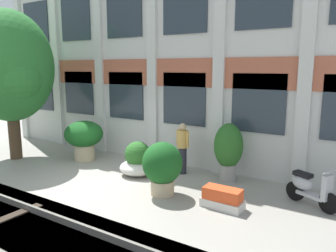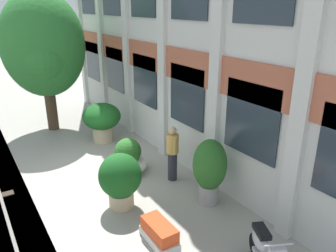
{
  "view_description": "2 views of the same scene",
  "coord_description": "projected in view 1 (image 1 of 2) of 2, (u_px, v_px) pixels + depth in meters",
  "views": [
    {
      "loc": [
        6.51,
        -6.51,
        3.27
      ],
      "look_at": [
        1.41,
        1.47,
        1.56
      ],
      "focal_mm": 35.0,
      "sensor_mm": 36.0,
      "label": 1
    },
    {
      "loc": [
        8.46,
        -2.57,
        4.67
      ],
      "look_at": [
        1.49,
        1.92,
        1.6
      ],
      "focal_mm": 35.0,
      "sensor_mm": 36.0,
      "label": 2
    }
  ],
  "objects": [
    {
      "name": "ground_plane",
      "position": [
        99.0,
        182.0,
        9.43
      ],
      "size": [
        80.0,
        80.0,
        0.0
      ],
      "primitive_type": "plane",
      "color": "#9E998E"
    },
    {
      "name": "potted_plant_stone_basin",
      "position": [
        228.0,
        149.0,
        9.4
      ],
      "size": [
        0.83,
        0.83,
        1.7
      ],
      "color": "gray",
      "rests_on": "ground"
    },
    {
      "name": "rail_tracks",
      "position": [
        0.0,
        229.0,
        6.97
      ],
      "size": [
        22.67,
        2.8,
        0.43
      ],
      "color": "#4C473F",
      "rests_on": "ground"
    },
    {
      "name": "potted_plant_square_trough",
      "position": [
        222.0,
        198.0,
        7.69
      ],
      "size": [
        1.01,
        0.5,
        0.48
      ],
      "color": "beige",
      "rests_on": "ground"
    },
    {
      "name": "potted_plant_fluted_column",
      "position": [
        162.0,
        166.0,
        8.38
      ],
      "size": [
        1.04,
        1.04,
        1.4
      ],
      "color": "tan",
      "rests_on": "ground"
    },
    {
      "name": "potted_plant_glazed_jar",
      "position": [
        84.0,
        136.0,
        11.57
      ],
      "size": [
        1.36,
        1.36,
        1.42
      ],
      "color": "tan",
      "rests_on": "ground"
    },
    {
      "name": "scooter_second_parked",
      "position": [
        309.0,
        188.0,
        7.78
      ],
      "size": [
        1.28,
        0.76,
        0.98
      ],
      "rotation": [
        0.0,
        0.0,
        5.84
      ],
      "color": "black",
      "rests_on": "ground"
    },
    {
      "name": "broadleaf_tree",
      "position": [
        9.0,
        69.0,
        11.38
      ],
      "size": [
        3.17,
        3.02,
        5.24
      ],
      "color": "#4C3826",
      "rests_on": "ground"
    },
    {
      "name": "apartment_facade",
      "position": [
        157.0,
        45.0,
        11.19
      ],
      "size": [
        15.03,
        0.64,
        8.06
      ],
      "color": "silver",
      "rests_on": "ground"
    },
    {
      "name": "potted_plant_wide_bowl",
      "position": [
        138.0,
        161.0,
        10.05
      ],
      "size": [
        1.12,
        1.12,
        1.05
      ],
      "color": "beige",
      "rests_on": "ground"
    },
    {
      "name": "resident_by_doorway",
      "position": [
        183.0,
        147.0,
        10.09
      ],
      "size": [
        0.51,
        0.34,
        1.59
      ],
      "rotation": [
        0.0,
        0.0,
        -1.86
      ],
      "color": "#282833",
      "rests_on": "ground"
    }
  ]
}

